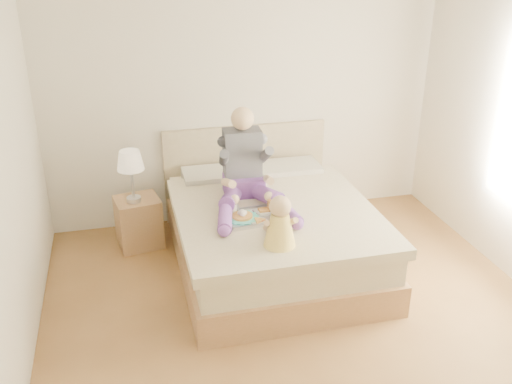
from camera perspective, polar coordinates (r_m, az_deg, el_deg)
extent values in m
cube|color=brown|center=(4.53, 4.98, -13.56)|extent=(4.00, 4.20, 0.01)
cube|color=silver|center=(5.78, -1.20, 10.04)|extent=(4.00, 0.02, 2.70)
cube|color=olive|center=(5.26, 1.53, -5.77)|extent=(1.68, 2.13, 0.28)
cube|color=beige|center=(5.13, 1.56, -3.26)|extent=(1.60, 2.05, 0.24)
cube|color=beige|center=(4.93, 2.04, -2.34)|extent=(1.70, 1.80, 0.09)
cube|color=beige|center=(5.63, -4.15, 1.44)|extent=(0.62, 0.40, 0.14)
cube|color=beige|center=(5.80, 3.27, 2.14)|extent=(0.62, 0.40, 0.14)
cube|color=tan|center=(6.04, -1.11, 2.18)|extent=(1.70, 0.08, 1.00)
cube|color=olive|center=(5.62, -11.64, -2.97)|extent=(0.46, 0.42, 0.49)
cylinder|color=#B5B7BC|center=(5.46, -12.12, -0.71)|extent=(0.13, 0.13, 0.04)
cylinder|color=#B5B7BC|center=(5.39, -12.27, 0.85)|extent=(0.03, 0.03, 0.28)
cone|color=beige|center=(5.31, -12.48, 3.12)|extent=(0.25, 0.25, 0.18)
cube|color=#66398F|center=(5.20, -1.24, 0.72)|extent=(0.36, 0.29, 0.17)
cube|color=#3B3B43|center=(5.14, -1.38, 3.89)|extent=(0.34, 0.22, 0.44)
sphere|color=#DEB88A|center=(5.01, -1.36, 7.36)|extent=(0.20, 0.20, 0.20)
cylinder|color=#66398F|center=(4.98, -2.46, -0.52)|extent=(0.31, 0.49, 0.20)
cylinder|color=#66398F|center=(4.66, -3.11, -2.57)|extent=(0.20, 0.44, 0.11)
sphere|color=#66398F|center=(4.48, -3.19, -3.88)|extent=(0.10, 0.10, 0.10)
cylinder|color=#3B3B43|center=(4.99, -3.22, 3.43)|extent=(0.12, 0.28, 0.23)
cylinder|color=#DEB88A|center=(4.89, -2.76, 0.89)|extent=(0.09, 0.29, 0.15)
sphere|color=#DEB88A|center=(4.81, -2.15, -0.74)|extent=(0.08, 0.08, 0.08)
cylinder|color=#66398F|center=(5.03, 0.88, -0.24)|extent=(0.28, 0.50, 0.20)
cylinder|color=#66398F|center=(4.75, 3.09, -2.01)|extent=(0.17, 0.44, 0.11)
sphere|color=#66398F|center=(4.59, 4.16, -3.18)|extent=(0.10, 0.10, 0.10)
cylinder|color=#3B3B43|center=(5.05, 0.95, 3.74)|extent=(0.10, 0.28, 0.23)
cylinder|color=#DEB88A|center=(4.95, 1.27, 1.22)|extent=(0.11, 0.29, 0.15)
sphere|color=#DEB88A|center=(4.86, 1.30, -0.44)|extent=(0.08, 0.08, 0.08)
cube|color=#B5B7BC|center=(4.76, -0.29, -2.62)|extent=(0.46, 0.37, 0.01)
cylinder|color=#46CBBE|center=(4.74, -1.38, -2.58)|extent=(0.26, 0.26, 0.01)
cylinder|color=#CB9143|center=(4.74, -1.38, -2.40)|extent=(0.17, 0.17, 0.02)
cylinder|color=silver|center=(4.82, -2.39, -1.66)|extent=(0.08, 0.08, 0.09)
torus|color=silver|center=(4.83, -1.86, -1.57)|extent=(0.02, 0.06, 0.06)
cylinder|color=#8B6144|center=(4.80, -2.39, -1.21)|extent=(0.07, 0.07, 0.01)
cylinder|color=silver|center=(4.85, 0.75, -1.95)|extent=(0.14, 0.14, 0.01)
cube|color=#CB9143|center=(4.85, 0.75, -1.80)|extent=(0.09, 0.08, 0.02)
cylinder|color=silver|center=(4.68, 0.30, -3.00)|extent=(0.14, 0.14, 0.01)
ellipsoid|color=#AC1B12|center=(4.67, 0.55, -2.88)|extent=(0.04, 0.03, 0.01)
cylinder|color=white|center=(4.84, 1.50, -1.37)|extent=(0.07, 0.07, 0.11)
cylinder|color=#C77120|center=(4.84, 1.50, -1.40)|extent=(0.06, 0.06, 0.11)
cylinder|color=white|center=(4.71, 1.79, -2.63)|extent=(0.07, 0.07, 0.04)
cylinder|color=#4B190A|center=(4.71, 1.79, -2.64)|extent=(0.06, 0.06, 0.03)
cone|color=#FCD74F|center=(4.32, 2.40, -3.77)|extent=(0.25, 0.25, 0.27)
sphere|color=#DEB88A|center=(4.23, 2.44, -1.44)|extent=(0.16, 0.16, 0.16)
cylinder|color=#DEB88A|center=(4.45, 1.39, -4.10)|extent=(0.09, 0.19, 0.06)
sphere|color=#DEB88A|center=(4.53, 1.03, -3.57)|extent=(0.05, 0.05, 0.05)
cylinder|color=#DEB88A|center=(4.28, 1.11, -3.25)|extent=(0.08, 0.14, 0.11)
cylinder|color=#DEB88A|center=(4.47, 2.53, -3.97)|extent=(0.08, 0.19, 0.06)
sphere|color=#DEB88A|center=(4.55, 2.29, -3.43)|extent=(0.05, 0.05, 0.05)
cylinder|color=#DEB88A|center=(4.33, 3.62, -2.97)|extent=(0.08, 0.14, 0.11)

